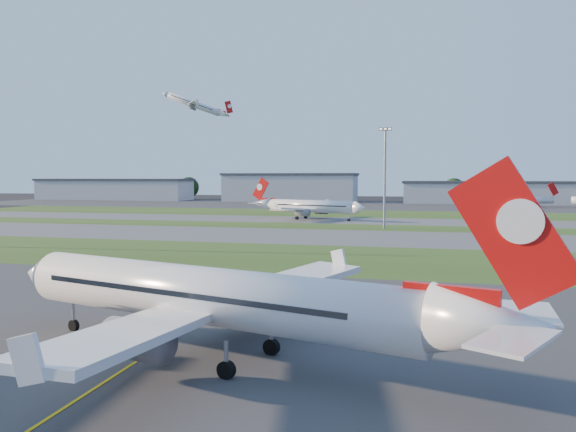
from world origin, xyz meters
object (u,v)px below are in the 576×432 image
(airliner_parked, at_px, (210,298))
(mini_jet_near, at_px, (524,200))
(airliner_taxiing, at_px, (310,207))
(light_mast_centre, at_px, (385,171))

(airliner_parked, height_order, mini_jet_near, airliner_parked)
(airliner_taxiing, bearing_deg, light_mast_centre, 153.85)
(airliner_taxiing, bearing_deg, mini_jet_near, -111.01)
(mini_jet_near, distance_m, light_mast_centre, 127.16)
(airliner_taxiing, xyz_separation_m, mini_jet_near, (76.62, 90.63, -0.82))
(mini_jet_near, xyz_separation_m, light_mast_centre, (-52.16, -115.40, 11.53))
(airliner_parked, relative_size, light_mast_centre, 1.55)
(mini_jet_near, bearing_deg, airliner_taxiing, -147.01)
(airliner_parked, bearing_deg, airliner_taxiing, 114.17)
(airliner_taxiing, distance_m, light_mast_centre, 36.42)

